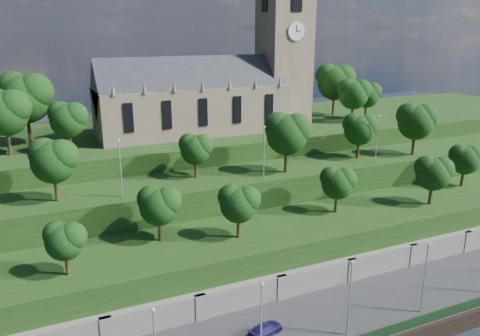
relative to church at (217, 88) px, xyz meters
name	(u,v)px	position (x,y,z in m)	size (l,w,h in m)	color
promenade	(342,320)	(-0.79, -39.98, -21.52)	(160.00, 12.00, 2.00)	#2D2D30
fence	(375,335)	(-0.79, -45.38, -19.92)	(160.00, 0.10, 1.20)	#173319
retaining_wall	(314,283)	(-0.79, -34.01, -20.02)	(160.00, 2.10, 5.00)	slate
embankment_lower	(290,251)	(-0.79, -27.98, -18.52)	(160.00, 12.00, 8.00)	#193812
embankment_upper	(254,209)	(-0.79, -16.98, -16.52)	(160.00, 10.00, 12.00)	#193812
hilltop	(207,165)	(-0.79, 4.02, -15.02)	(160.00, 32.00, 15.00)	#193812
church	(217,88)	(0.00, 0.00, 0.00)	(38.60, 12.35, 27.60)	#6F614E
trees_lower	(319,186)	(3.47, -27.91, -9.92)	(65.40, 8.72, 7.21)	#342514
trees_upper	(292,133)	(4.82, -18.16, -4.92)	(62.52, 8.16, 8.99)	#342514
trees_hilltop	(192,94)	(-4.68, -0.32, -0.84)	(71.00, 16.08, 11.26)	#342514
lamp_posts_promenade	(350,293)	(-2.79, -43.48, -15.63)	(60.36, 0.36, 8.55)	#B2B2B7
lamp_posts_upper	(264,148)	(-0.79, -19.98, -6.14)	(40.36, 0.36, 7.56)	#B2B2B7
car_right	(265,329)	(-10.51, -39.98, -19.92)	(1.68, 4.13, 1.20)	#1B164F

